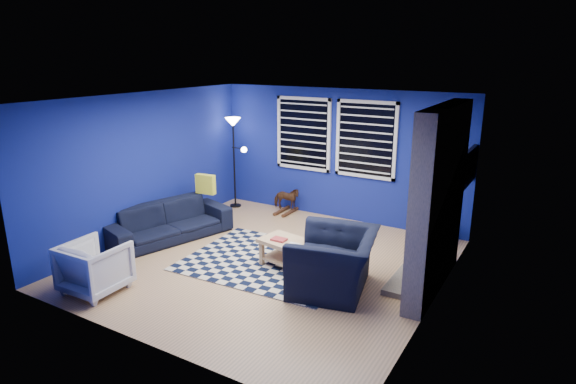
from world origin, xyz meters
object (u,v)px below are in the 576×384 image
Objects in this scene: cabinet at (429,227)px; floor_lamp at (234,134)px; armchair_big at (334,262)px; tv at (468,167)px; sofa at (168,222)px; rocking_horse at (286,199)px; armchair_bent at (95,267)px; coffee_table at (289,249)px.

floor_lamp is (-4.01, -0.17, 1.29)m from cabinet.
armchair_big is 0.66× the size of floor_lamp.
floor_lamp reaches higher than tv.
sofa is 2.41m from floor_lamp.
floor_lamp reaches higher than rocking_horse.
armchair_bent reaches higher than rocking_horse.
coffee_table is at bearing -136.31° from tv.
rocking_horse is at bearing 176.13° from tv.
coffee_table is (-2.08, -1.99, -1.09)m from tv.
sofa reaches higher than coffee_table.
cabinet is at bearing -106.01° from rocking_horse.
tv is 0.54× the size of floor_lamp.
sofa is at bearing -76.66° from armchair_bent.
cabinet is 4.21m from floor_lamp.
armchair_big is at bearing -150.23° from armchair_bent.
armchair_bent reaches higher than cabinet.
cabinet is at bearing 157.99° from tv.
floor_lamp is (-1.13, -0.18, 1.23)m from rocking_horse.
cabinet is at bearing 152.38° from armchair_big.
sofa is at bearing -155.71° from tv.
cabinet reaches higher than rocking_horse.
armchair_big is 2.57m from cabinet.
cabinet is (0.65, 2.48, -0.17)m from armchair_big.
cabinet is (3.92, 2.25, -0.08)m from sofa.
coffee_table is (2.41, 0.04, -0.00)m from sofa.
sofa is at bearing -106.88° from armchair_big.
floor_lamp is (-4.57, 0.06, 0.13)m from tv.
armchair_big is 2.09× the size of cabinet.
sofa reaches higher than rocking_horse.
tv reaches higher than sofa.
armchair_bent reaches higher than coffee_table.
tv is at bearing -109.82° from rocking_horse.
armchair_bent is 1.30× the size of cabinet.
floor_lamp reaches higher than armchair_bent.
coffee_table is (-0.86, 0.27, -0.09)m from armchair_big.
rocking_horse is at bearing -168.00° from cabinet.
coffee_table is (1.37, -2.22, 0.01)m from rocking_horse.
sofa is 1.15× the size of floor_lamp.
armchair_big reaches higher than armchair_bent.
rocking_horse is 0.29× the size of floor_lamp.
tv reaches higher than armchair_big.
rocking_horse is 2.88m from cabinet.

